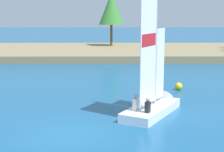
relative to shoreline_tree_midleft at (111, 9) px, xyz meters
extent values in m
plane|color=#195684|center=(-2.05, -31.48, -5.37)|extent=(200.00, 200.00, 0.00)
cube|color=#897A56|center=(-2.05, -3.30, -5.00)|extent=(80.00, 15.32, 0.75)
cylinder|color=brown|center=(0.00, 0.00, -3.29)|extent=(0.31, 0.31, 2.67)
cone|color=#387F33|center=(0.00, 0.00, 0.02)|extent=(3.09, 3.09, 3.94)
cube|color=white|center=(1.85, -28.38, -5.15)|extent=(3.46, 4.52, 0.45)
cone|color=white|center=(2.92, -26.49, -5.15)|extent=(1.73, 1.62, 1.37)
cylinder|color=#B7B7BC|center=(2.06, -28.00, -1.96)|extent=(0.08, 0.08, 5.94)
cube|color=white|center=(1.61, -28.80, -2.17)|extent=(0.93, 1.62, 5.02)
cube|color=red|center=(1.61, -28.80, -1.60)|extent=(0.85, 1.47, 0.60)
cube|color=white|center=(2.37, -27.46, -2.92)|extent=(0.54, 0.93, 3.62)
cylinder|color=#B7B7BC|center=(1.61, -28.80, -4.71)|extent=(0.96, 1.64, 0.06)
cube|color=#26262D|center=(1.53, -29.63, -4.66)|extent=(0.31, 0.34, 0.53)
sphere|color=tan|center=(1.53, -29.63, -4.29)|extent=(0.20, 0.20, 0.20)
cube|color=silver|center=(0.99, -29.22, -4.64)|extent=(0.31, 0.34, 0.57)
sphere|color=tan|center=(0.99, -29.22, -4.25)|extent=(0.20, 0.20, 0.20)
sphere|color=yellow|center=(4.31, -22.66, -5.13)|extent=(0.49, 0.49, 0.49)
camera|label=1|loc=(-0.26, -46.06, -0.22)|focal=58.38mm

